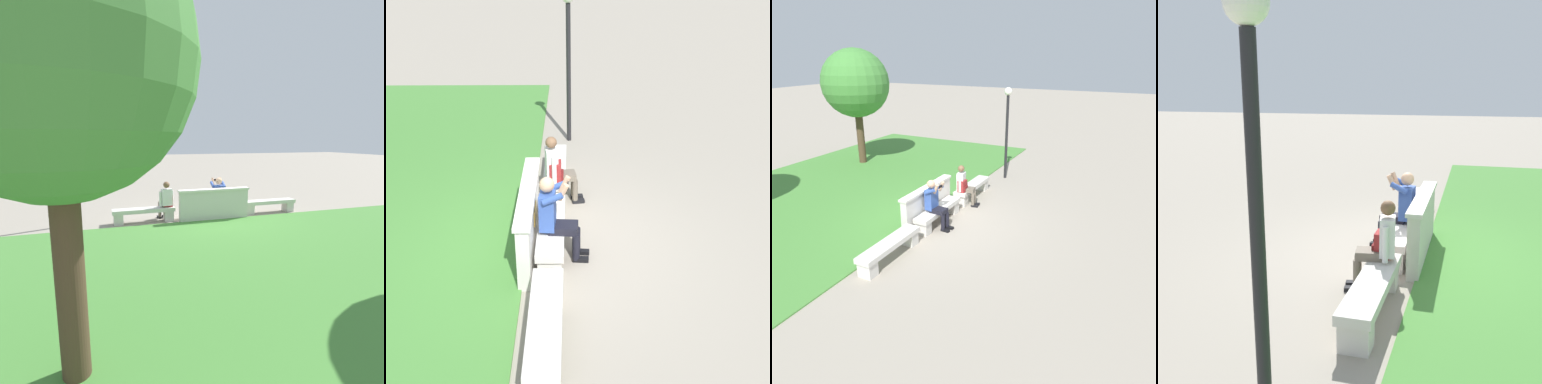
% 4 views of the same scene
% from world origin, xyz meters
% --- Properties ---
extents(ground_plane, '(80.00, 80.00, 0.00)m').
position_xyz_m(ground_plane, '(0.00, 0.00, 0.00)').
color(ground_plane, gray).
extents(grass_strip, '(18.30, 8.00, 0.03)m').
position_xyz_m(grass_strip, '(0.00, 4.38, 0.01)').
color(grass_strip, '#478438').
rests_on(grass_strip, ground).
extents(bench_main, '(1.91, 0.40, 0.45)m').
position_xyz_m(bench_main, '(-2.19, 0.00, 0.30)').
color(bench_main, beige).
rests_on(bench_main, ground).
extents(bench_near, '(1.91, 0.40, 0.45)m').
position_xyz_m(bench_near, '(0.00, 0.00, 0.30)').
color(bench_near, beige).
rests_on(bench_near, ground).
extents(bench_mid, '(1.91, 0.40, 0.45)m').
position_xyz_m(bench_mid, '(2.19, 0.00, 0.30)').
color(bench_mid, beige).
rests_on(bench_mid, ground).
extents(backrest_wall_with_plaque, '(2.34, 0.24, 1.01)m').
position_xyz_m(backrest_wall_with_plaque, '(0.00, 0.34, 0.52)').
color(backrest_wall_with_plaque, beige).
rests_on(backrest_wall_with_plaque, ground).
extents(person_photographer, '(0.49, 0.74, 1.32)m').
position_xyz_m(person_photographer, '(-0.28, -0.08, 0.74)').
color(person_photographer, black).
rests_on(person_photographer, ground).
extents(person_distant, '(0.48, 0.71, 1.26)m').
position_xyz_m(person_distant, '(1.49, -0.07, 0.67)').
color(person_distant, black).
rests_on(person_distant, ground).
extents(backpack, '(0.28, 0.24, 0.43)m').
position_xyz_m(backpack, '(1.43, -0.04, 0.63)').
color(backpack, maroon).
rests_on(backpack, bench_mid).
extents(tree_behind_wall, '(2.69, 2.69, 4.64)m').
position_xyz_m(tree_behind_wall, '(3.76, 5.93, 3.27)').
color(tree_behind_wall, '#4C3826').
rests_on(tree_behind_wall, ground).
extents(lamp_post, '(0.28, 0.28, 3.31)m').
position_xyz_m(lamp_post, '(4.56, -0.25, 2.21)').
color(lamp_post, black).
rests_on(lamp_post, ground).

